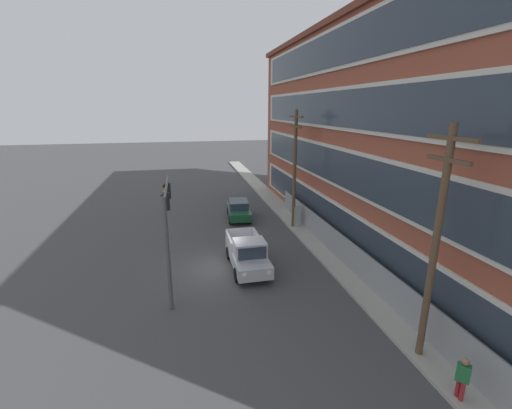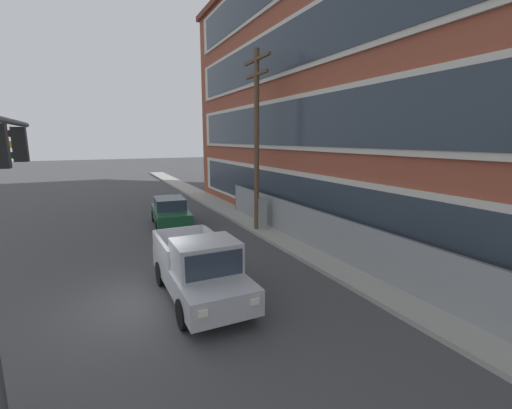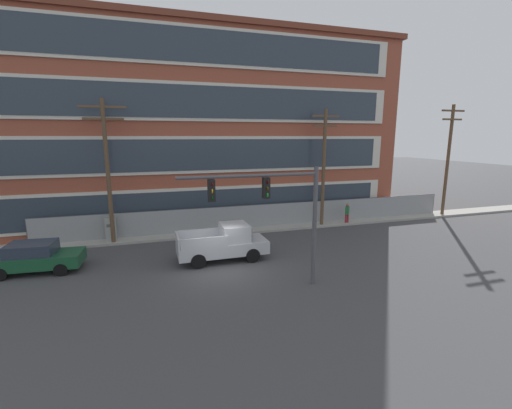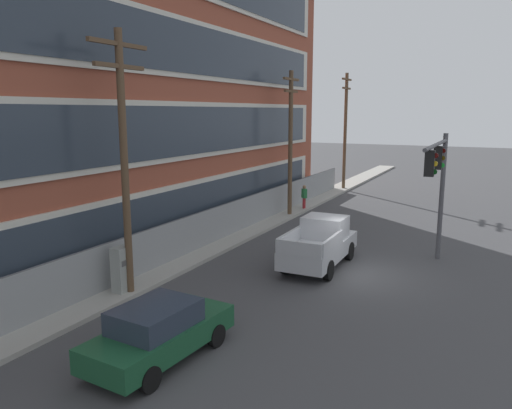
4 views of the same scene
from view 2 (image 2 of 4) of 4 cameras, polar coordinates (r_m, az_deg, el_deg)
name	(u,v)px [view 2 (image 2 of 4)]	position (r m, az deg, el deg)	size (l,w,h in m)	color
ground_plane	(145,302)	(11.18, -18.09, -15.25)	(160.00, 160.00, 0.00)	#424244
sidewalk_building_side	(334,264)	(13.74, 12.81, -9.59)	(80.00, 1.79, 0.16)	#9E9B93
brick_mill_building	(434,83)	(19.01, 27.51, 17.52)	(36.73, 12.22, 14.80)	brown
chain_link_fence	(467,292)	(10.59, 31.70, -12.28)	(31.58, 0.06, 1.86)	gray
pickup_truck_silver	(200,270)	(10.60, -9.27, -10.70)	(5.06, 2.04, 2.02)	#B2B5BA
sedan_dark_green	(170,211)	(19.89, -14.09, -1.12)	(4.44, 2.13, 1.56)	#194C2D
utility_pole_near_corner	(257,134)	(17.50, 0.11, 11.68)	(2.73, 0.26, 9.10)	brown
electrical_cabinet	(260,214)	(18.16, 0.65, -1.64)	(0.65, 0.47, 1.77)	#939993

